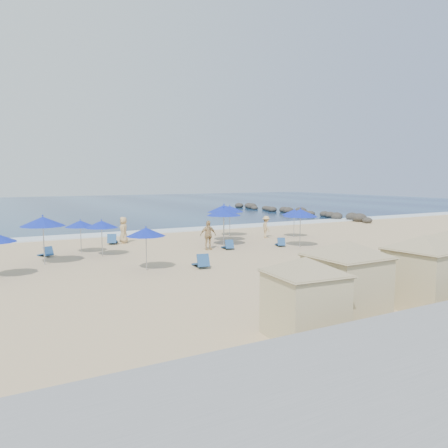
{
  "coord_description": "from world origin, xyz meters",
  "views": [
    {
      "loc": [
        -10.66,
        -19.3,
        4.52
      ],
      "look_at": [
        1.77,
        3.0,
        1.84
      ],
      "focal_mm": 35.0,
      "sensor_mm": 36.0,
      "label": 1
    }
  ],
  "objects": [
    {
      "name": "beach_chair_2",
      "position": [
        -2.89,
        10.48,
        0.26
      ],
      "size": [
        1.05,
        1.49,
        0.75
      ],
      "color": "navy",
      "rests_on": "ground"
    },
    {
      "name": "rock_jetty",
      "position": [
        24.01,
        24.9,
        0.36
      ],
      "size": [
        2.56,
        26.66,
        0.96
      ],
      "color": "#282522",
      "rests_on": "ground"
    },
    {
      "name": "beachgoer_3",
      "position": [
        -2.07,
        10.56,
        0.92
      ],
      "size": [
        0.79,
        1.02,
        1.85
      ],
      "primitive_type": "imported",
      "rotation": [
        0.0,
        0.0,
        4.46
      ],
      "color": "tan",
      "rests_on": "ground"
    },
    {
      "name": "ground",
      "position": [
        0.0,
        0.0,
        0.0
      ],
      "size": [
        160.0,
        160.0,
        0.0
      ],
      "primitive_type": "plane",
      "color": "tan",
      "rests_on": "ground"
    },
    {
      "name": "umbrella_10",
      "position": [
        10.28,
        7.21,
        1.92
      ],
      "size": [
        1.95,
        1.95,
        2.22
      ],
      "color": "#A5A8AD",
      "rests_on": "ground"
    },
    {
      "name": "beachgoer_2",
      "position": [
        8.19,
        7.93,
        0.84
      ],
      "size": [
        0.88,
        1.21,
        1.68
      ],
      "primitive_type": "imported",
      "rotation": [
        0.0,
        0.0,
        1.31
      ],
      "color": "tan",
      "rests_on": "ground"
    },
    {
      "name": "umbrella_5",
      "position": [
        -4.65,
        6.04,
        1.88
      ],
      "size": [
        1.9,
        1.9,
        2.17
      ],
      "color": "#A5A8AD",
      "rests_on": "ground"
    },
    {
      "name": "surf_line",
      "position": [
        0.0,
        15.5,
        0.04
      ],
      "size": [
        160.0,
        2.5,
        0.08
      ],
      "primitive_type": "cube",
      "color": "white",
      "rests_on": "ground"
    },
    {
      "name": "beach_chair_5",
      "position": [
        6.64,
        4.01,
        0.22
      ],
      "size": [
        0.93,
        1.24,
        0.62
      ],
      "color": "navy",
      "rests_on": "ground"
    },
    {
      "name": "umbrella_11",
      "position": [
        7.57,
        3.12,
        2.26
      ],
      "size": [
        2.29,
        2.29,
        2.61
      ],
      "color": "#A5A8AD",
      "rests_on": "ground"
    },
    {
      "name": "cabana_0",
      "position": [
        -2.82,
        -9.91,
        1.47
      ],
      "size": [
        4.08,
        4.08,
        2.57
      ],
      "color": "#C5B386",
      "rests_on": "ground"
    },
    {
      "name": "umbrella_3",
      "position": [
        -7.91,
        5.04,
        2.28
      ],
      "size": [
        2.31,
        2.31,
        2.63
      ],
      "color": "#A5A8AD",
      "rests_on": "ground"
    },
    {
      "name": "beachgoer_1",
      "position": [
        1.81,
        5.16,
        0.93
      ],
      "size": [
        1.11,
        0.49,
        1.87
      ],
      "primitive_type": "imported",
      "rotation": [
        0.0,
        0.0,
        6.25
      ],
      "color": "tan",
      "rests_on": "ground"
    },
    {
      "name": "trash_bin",
      "position": [
        4.99,
        -2.99,
        0.36
      ],
      "size": [
        0.77,
        0.77,
        0.72
      ],
      "primitive_type": "cube",
      "rotation": [
        0.0,
        0.0,
        -0.06
      ],
      "color": "black",
      "rests_on": "ground"
    },
    {
      "name": "ocean",
      "position": [
        0.0,
        55.0,
        0.03
      ],
      "size": [
        160.0,
        80.0,
        0.06
      ],
      "primitive_type": "cube",
      "color": "#0D234C",
      "rests_on": "ground"
    },
    {
      "name": "cabana_1",
      "position": [
        -0.64,
        -9.3,
        1.63
      ],
      "size": [
        4.53,
        4.53,
        2.84
      ],
      "color": "#C5B386",
      "rests_on": "ground"
    },
    {
      "name": "beach_chair_3",
      "position": [
        -1.05,
        0.32,
        0.26
      ],
      "size": [
        0.86,
        1.47,
        0.76
      ],
      "color": "navy",
      "rests_on": "ground"
    },
    {
      "name": "umbrella_8",
      "position": [
        3.36,
        5.92,
        2.3
      ],
      "size": [
        2.33,
        2.33,
        2.65
      ],
      "color": "#A5A8AD",
      "rests_on": "ground"
    },
    {
      "name": "beach_chair_1",
      "position": [
        -7.53,
        7.48,
        0.22
      ],
      "size": [
        0.83,
        1.25,
        0.63
      ],
      "color": "navy",
      "rests_on": "ground"
    },
    {
      "name": "beach_chair_4",
      "position": [
        2.98,
        4.65,
        0.23
      ],
      "size": [
        0.78,
        1.28,
        0.66
      ],
      "color": "navy",
      "rests_on": "ground"
    },
    {
      "name": "umbrella_9",
      "position": [
        6.2,
        10.04,
        2.15
      ],
      "size": [
        2.18,
        2.18,
        2.48
      ],
      "color": "#A5A8AD",
      "rests_on": "ground"
    },
    {
      "name": "umbrella_6",
      "position": [
        -3.7,
        1.04,
        1.91
      ],
      "size": [
        1.93,
        1.93,
        2.2
      ],
      "color": "#A5A8AD",
      "rests_on": "ground"
    },
    {
      "name": "cabana_2",
      "position": [
        2.69,
        -9.64,
        1.63
      ],
      "size": [
        4.5,
        4.5,
        2.84
      ],
      "color": "#C5B386",
      "rests_on": "ground"
    },
    {
      "name": "umbrella_4",
      "position": [
        -5.51,
        7.75,
        1.8
      ],
      "size": [
        1.82,
        1.82,
        2.07
      ],
      "color": "#A5A8AD",
      "rests_on": "ground"
    },
    {
      "name": "umbrella_7",
      "position": [
        4.36,
        7.66,
        2.38
      ],
      "size": [
        2.41,
        2.41,
        2.74
      ],
      "color": "#A5A8AD",
      "rests_on": "ground"
    }
  ]
}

